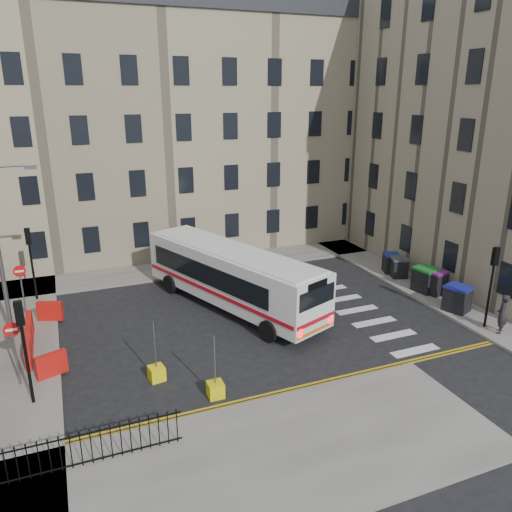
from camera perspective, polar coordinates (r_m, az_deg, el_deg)
ground at (r=26.72m, az=2.77°, el=-6.51°), size 120.00×120.00×0.00m
pavement_north at (r=32.82m, az=-13.22°, el=-2.01°), size 36.00×3.20×0.15m
pavement_east at (r=34.20m, az=13.76°, el=-1.21°), size 2.40×26.00×0.15m
pavement_sw at (r=16.69m, az=-5.50°, el=-23.72°), size 20.00×6.00×0.15m
terrace_north at (r=37.69m, az=-17.48°, el=13.60°), size 38.30×10.80×17.20m
corner_east at (r=39.81m, az=26.20°, el=14.26°), size 17.80×24.30×19.20m
traffic_light_east at (r=26.39m, az=25.41°, el=-1.96°), size 0.28×0.22×4.10m
traffic_light_nw at (r=29.72m, az=-24.40°, el=0.34°), size 0.28×0.22×4.10m
traffic_light_sw at (r=19.90m, az=-25.09°, el=-8.37°), size 0.28×0.22×4.10m
no_entry_north at (r=28.10m, az=-25.29°, el=-2.49°), size 0.60×0.08×3.00m
no_entry_south at (r=21.63m, az=-25.99°, el=-8.69°), size 0.60×0.08×3.00m
roadworks_barriers at (r=24.89m, az=-23.67°, el=-8.47°), size 1.66×6.26×1.00m
iron_railings at (r=17.34m, az=-21.97°, el=-20.42°), size 7.80×0.04×1.20m
bus at (r=26.74m, az=-2.79°, el=-2.16°), size 6.77×12.00×3.22m
wheelie_bin_a at (r=28.41m, az=22.01°, el=-4.50°), size 1.46×1.55×1.37m
wheelie_bin_b at (r=30.35m, az=19.66°, el=-2.76°), size 1.32×1.44×1.38m
wheelie_bin_c at (r=30.46m, az=18.81°, el=-2.55°), size 1.32×1.46×1.42m
wheelie_bin_d at (r=32.36m, az=15.98°, el=-1.22°), size 1.28×1.37×1.23m
wheelie_bin_e at (r=33.06m, az=15.18°, el=-0.75°), size 1.28×1.37×1.21m
pedestrian at (r=26.63m, az=26.31°, el=-5.96°), size 0.85×0.80×1.95m
bollard_yellow at (r=21.25m, az=-11.28°, el=-13.00°), size 0.68×0.68×0.60m
bollard_chevron at (r=19.93m, az=-4.65°, el=-14.98°), size 0.61×0.61×0.60m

